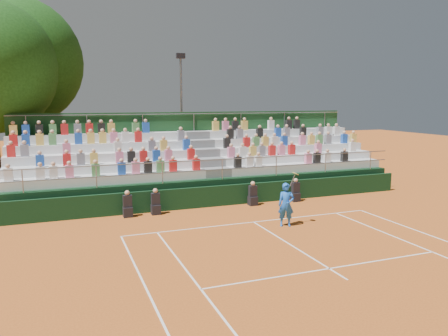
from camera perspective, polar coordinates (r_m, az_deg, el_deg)
name	(u,v)px	position (r m, az deg, el deg)	size (l,w,h in m)	color
ground	(254,222)	(18.53, 3.90, -7.07)	(90.00, 90.00, 0.00)	#BA5A1F
courtside_wall	(226,195)	(21.27, 0.29, -3.58)	(20.00, 0.15, 1.00)	black
line_officials	(212,199)	(20.56, -1.59, -4.09)	(8.80, 0.40, 1.19)	black
grandstand	(205,173)	(24.14, -2.53, -0.67)	(20.00, 5.20, 4.40)	black
tennis_player	(286,205)	(17.90, 8.12, -4.75)	(0.91, 0.64, 2.22)	blue
tree_east	(17,62)	(29.68, -25.44, 12.40)	(7.70, 7.70, 11.21)	#392314
floodlight_mast	(181,104)	(30.51, -5.60, 8.27)	(0.60, 0.25, 8.22)	gray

